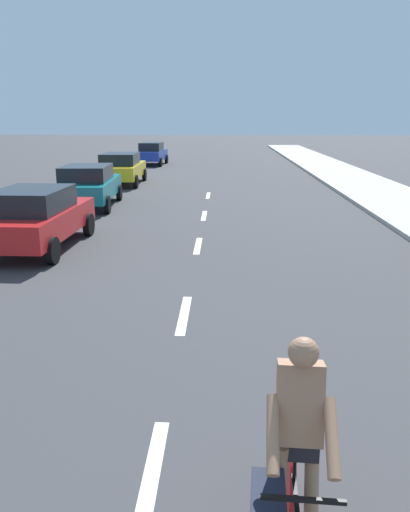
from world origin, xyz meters
The scene contains 12 objects.
ground_plane centered at (0.00, 20.00, 0.00)m, with size 160.00×160.00×0.00m, color #38383A.
sidewalk_strip centered at (7.58, 22.00, 0.07)m, with size 3.60×80.00×0.14m, color #B2ADA3.
lane_stripe_1 centered at (0.00, 4.48, 0.00)m, with size 0.16×1.80×0.01m, color white.
lane_stripe_2 centered at (0.00, 8.63, 0.00)m, with size 0.16×1.80×0.01m, color white.
lane_stripe_3 centered at (0.00, 13.55, 0.00)m, with size 0.16×1.80×0.01m, color white.
lane_stripe_4 centered at (0.00, 17.87, 0.00)m, with size 0.16×1.80×0.01m, color white.
lane_stripe_5 centered at (0.00, 22.59, 0.00)m, with size 0.16×1.80×0.01m, color white.
cyclist centered at (1.18, 3.62, 0.83)m, with size 0.63×1.71×1.82m.
parked_car_red centered at (-4.16, 13.14, 0.84)m, with size 2.12×4.42×1.57m.
parked_car_teal centered at (-4.45, 19.54, 0.84)m, with size 2.25×4.54×1.57m.
parked_car_yellow centered at (-4.51, 26.30, 0.84)m, with size 2.15×4.57×1.57m.
parked_car_blue centered at (-4.44, 37.26, 0.84)m, with size 1.98×3.98×1.57m.
Camera 1 is at (0.66, 0.36, 3.30)m, focal length 36.02 mm.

